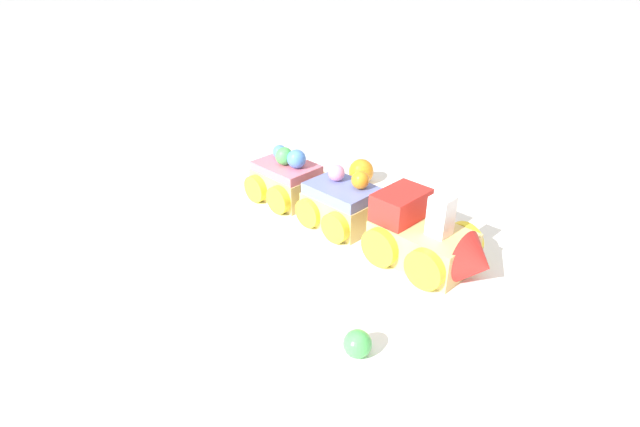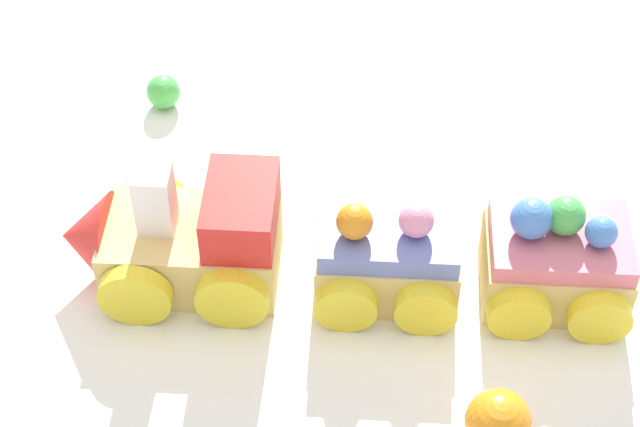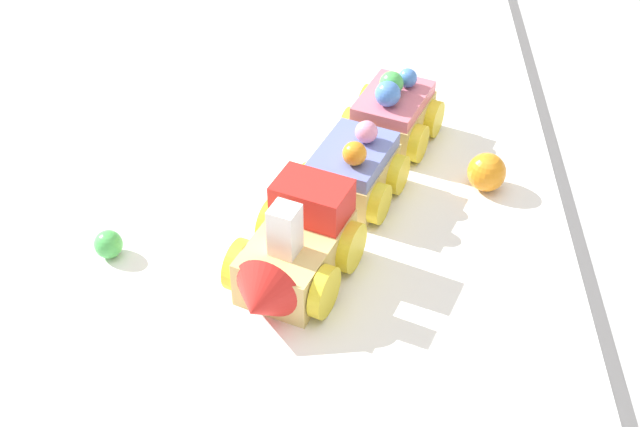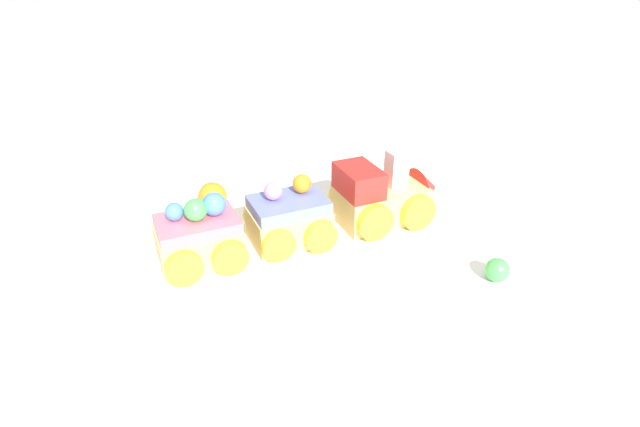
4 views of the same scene
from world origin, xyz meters
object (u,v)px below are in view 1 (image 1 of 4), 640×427
at_px(cake_car_strawberry, 287,180).
at_px(gumball_orange, 361,171).
at_px(cake_train_locomotive, 428,241).
at_px(gumball_green, 358,344).
at_px(cake_car_blueberry, 342,205).

bearing_deg(cake_car_strawberry, gumball_orange, 70.45).
distance_m(cake_train_locomotive, gumball_green, 0.13).
relative_size(cake_car_strawberry, gumball_orange, 3.00).
relative_size(gumball_orange, gumball_green, 1.47).
bearing_deg(cake_car_strawberry, gumball_green, -30.70).
distance_m(cake_car_strawberry, gumball_orange, 0.10).
bearing_deg(cake_train_locomotive, cake_car_blueberry, 179.84).
distance_m(cake_car_blueberry, gumball_green, 0.19).
height_order(cake_train_locomotive, cake_car_strawberry, cake_train_locomotive).
xyz_separation_m(cake_car_blueberry, gumball_green, (0.08, -0.17, -0.01)).
relative_size(cake_car_strawberry, gumball_green, 4.41).
relative_size(cake_car_blueberry, gumball_green, 4.41).
distance_m(cake_car_blueberry, gumball_orange, 0.10).
height_order(gumball_orange, gumball_green, gumball_orange).
xyz_separation_m(cake_train_locomotive, cake_car_blueberry, (-0.10, 0.04, -0.00)).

